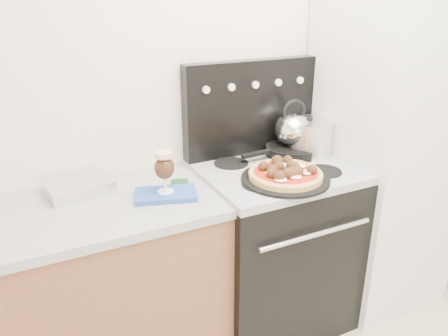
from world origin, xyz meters
TOP-DOWN VIEW (x-y plane):
  - room_shell at (0.00, 0.29)m, footprint 3.52×3.01m
  - base_cabinet at (-1.02, 1.20)m, footprint 1.45×0.60m
  - countertop at (-1.02, 1.20)m, footprint 1.48×0.63m
  - stove_body at (0.08, 1.18)m, footprint 0.76×0.65m
  - cooktop at (0.08, 1.18)m, footprint 0.76×0.65m
  - backguard at (0.08, 1.45)m, footprint 0.76×0.08m
  - fridge at (0.78, 1.15)m, footprint 0.64×0.68m
  - foil_sheet at (-0.86, 1.36)m, footprint 0.30×0.24m
  - oven_mitt at (-0.52, 1.14)m, footprint 0.31×0.23m
  - beer_glass at (-0.52, 1.14)m, footprint 0.10×0.10m
  - pizza_pan at (0.03, 1.02)m, footprint 0.50×0.50m
  - pizza at (0.03, 1.02)m, footprint 0.44×0.44m
  - skillet at (0.26, 1.30)m, footprint 0.30×0.30m
  - tea_kettle at (0.26, 1.30)m, footprint 0.24×0.24m
  - stock_pot at (0.35, 1.27)m, footprint 0.26×0.26m

SIDE VIEW (x-z plane):
  - base_cabinet at x=-1.02m, z-range 0.00..0.86m
  - stove_body at x=0.08m, z-range 0.00..0.88m
  - countertop at x=-1.02m, z-range 0.86..0.90m
  - cooktop at x=0.08m, z-range 0.88..0.92m
  - oven_mitt at x=-0.52m, z-range 0.90..0.92m
  - pizza_pan at x=0.03m, z-range 0.92..0.93m
  - foil_sheet at x=-0.86m, z-range 0.90..0.95m
  - skillet at x=0.26m, z-range 0.92..0.97m
  - fridge at x=0.78m, z-range 0.00..1.90m
  - pizza at x=0.03m, z-range 0.93..0.98m
  - stock_pot at x=0.35m, z-range 0.92..1.10m
  - beer_glass at x=-0.52m, z-range 0.92..1.11m
  - tea_kettle at x=0.26m, z-range 0.97..1.18m
  - backguard at x=0.08m, z-range 0.92..1.42m
  - room_shell at x=0.00m, z-range -0.01..2.51m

